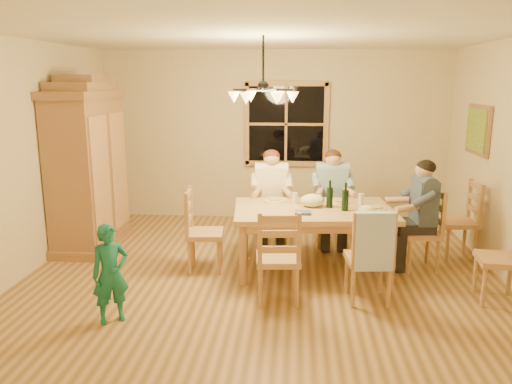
# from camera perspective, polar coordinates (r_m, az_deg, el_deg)

# --- Properties ---
(floor) EXTENTS (5.50, 5.50, 0.00)m
(floor) POSITION_cam_1_polar(r_m,az_deg,el_deg) (5.95, 0.76, -9.39)
(floor) COLOR brown
(floor) RESTS_ON ground
(ceiling) EXTENTS (5.50, 5.00, 0.02)m
(ceiling) POSITION_cam_1_polar(r_m,az_deg,el_deg) (5.53, 0.84, 17.51)
(ceiling) COLOR white
(ceiling) RESTS_ON wall_back
(wall_back) EXTENTS (5.50, 0.02, 2.70)m
(wall_back) POSITION_cam_1_polar(r_m,az_deg,el_deg) (8.06, 2.02, 6.37)
(wall_back) COLOR beige
(wall_back) RESTS_ON floor
(wall_left) EXTENTS (0.02, 5.00, 2.70)m
(wall_left) POSITION_cam_1_polar(r_m,az_deg,el_deg) (6.38, -24.70, 3.56)
(wall_left) COLOR beige
(wall_left) RESTS_ON floor
(window) EXTENTS (1.30, 0.06, 1.30)m
(window) POSITION_cam_1_polar(r_m,az_deg,el_deg) (8.00, 3.46, 7.75)
(window) COLOR black
(window) RESTS_ON wall_back
(painting) EXTENTS (0.06, 0.78, 0.64)m
(painting) POSITION_cam_1_polar(r_m,az_deg,el_deg) (7.12, 24.01, 6.49)
(painting) COLOR #92623F
(painting) RESTS_ON wall_right
(chandelier) EXTENTS (0.77, 0.68, 0.71)m
(chandelier) POSITION_cam_1_polar(r_m,az_deg,el_deg) (5.51, 0.82, 11.05)
(chandelier) COLOR black
(chandelier) RESTS_ON ceiling
(armoire) EXTENTS (0.66, 1.40, 2.30)m
(armoire) POSITION_cam_1_polar(r_m,az_deg,el_deg) (7.09, -18.63, 2.45)
(armoire) COLOR #92623F
(armoire) RESTS_ON floor
(dining_table) EXTENTS (1.94, 1.29, 0.76)m
(dining_table) POSITION_cam_1_polar(r_m,az_deg,el_deg) (5.93, 6.56, -2.79)
(dining_table) COLOR tan
(dining_table) RESTS_ON floor
(chair_far_left) EXTENTS (0.48, 0.46, 0.99)m
(chair_far_left) POSITION_cam_1_polar(r_m,az_deg,el_deg) (6.83, 1.74, -3.75)
(chair_far_left) COLOR tan
(chair_far_left) RESTS_ON floor
(chair_far_right) EXTENTS (0.48, 0.46, 0.99)m
(chair_far_right) POSITION_cam_1_polar(r_m,az_deg,el_deg) (6.91, 8.56, -3.69)
(chair_far_right) COLOR tan
(chair_far_right) RESTS_ON floor
(chair_near_left) EXTENTS (0.48, 0.46, 0.99)m
(chair_near_left) POSITION_cam_1_polar(r_m,az_deg,el_deg) (5.18, 2.52, -9.21)
(chair_near_left) COLOR tan
(chair_near_left) RESTS_ON floor
(chair_near_right) EXTENTS (0.48, 0.46, 0.99)m
(chair_near_right) POSITION_cam_1_polar(r_m,az_deg,el_deg) (5.31, 12.63, -8.96)
(chair_near_right) COLOR tan
(chair_near_right) RESTS_ON floor
(chair_end_left) EXTENTS (0.46, 0.48, 0.99)m
(chair_end_left) POSITION_cam_1_polar(r_m,az_deg,el_deg) (6.02, -5.79, -6.11)
(chair_end_left) COLOR tan
(chair_end_left) RESTS_ON floor
(chair_end_right) EXTENTS (0.46, 0.48, 0.99)m
(chair_end_right) POSITION_cam_1_polar(r_m,az_deg,el_deg) (6.32, 18.13, -5.76)
(chair_end_right) COLOR tan
(chair_end_right) RESTS_ON floor
(adult_woman) EXTENTS (0.42, 0.45, 0.87)m
(adult_woman) POSITION_cam_1_polar(r_m,az_deg,el_deg) (6.70, 1.77, 0.66)
(adult_woman) COLOR beige
(adult_woman) RESTS_ON floor
(adult_plaid_man) EXTENTS (0.42, 0.45, 0.87)m
(adult_plaid_man) POSITION_cam_1_polar(r_m,az_deg,el_deg) (6.78, 8.71, 0.67)
(adult_plaid_man) COLOR teal
(adult_plaid_man) RESTS_ON floor
(adult_slate_man) EXTENTS (0.45, 0.42, 0.87)m
(adult_slate_man) POSITION_cam_1_polar(r_m,az_deg,el_deg) (6.18, 18.47, -1.02)
(adult_slate_man) COLOR #404B66
(adult_slate_man) RESTS_ON floor
(towel) EXTENTS (0.39, 0.13, 0.58)m
(towel) POSITION_cam_1_polar(r_m,az_deg,el_deg) (5.01, 13.34, -5.52)
(towel) COLOR #B2C7F1
(towel) RESTS_ON chair_near_right
(wine_bottle_a) EXTENTS (0.08, 0.08, 0.33)m
(wine_bottle_a) POSITION_cam_1_polar(r_m,az_deg,el_deg) (5.93, 8.43, -0.22)
(wine_bottle_a) COLOR black
(wine_bottle_a) RESTS_ON dining_table
(wine_bottle_b) EXTENTS (0.08, 0.08, 0.33)m
(wine_bottle_b) POSITION_cam_1_polar(r_m,az_deg,el_deg) (5.82, 10.18, -0.53)
(wine_bottle_b) COLOR black
(wine_bottle_b) RESTS_ON dining_table
(plate_woman) EXTENTS (0.26, 0.26, 0.02)m
(plate_woman) POSITION_cam_1_polar(r_m,az_deg,el_deg) (6.21, 2.17, -0.98)
(plate_woman) COLOR white
(plate_woman) RESTS_ON dining_table
(plate_plaid) EXTENTS (0.26, 0.26, 0.02)m
(plate_plaid) POSITION_cam_1_polar(r_m,az_deg,el_deg) (6.22, 9.44, -1.11)
(plate_plaid) COLOR white
(plate_plaid) RESTS_ON dining_table
(plate_slate) EXTENTS (0.26, 0.26, 0.02)m
(plate_slate) POSITION_cam_1_polar(r_m,az_deg,el_deg) (5.99, 13.43, -1.84)
(plate_slate) COLOR white
(plate_slate) RESTS_ON dining_table
(wine_glass_a) EXTENTS (0.06, 0.06, 0.14)m
(wine_glass_a) POSITION_cam_1_polar(r_m,az_deg,el_deg) (6.07, 4.48, -0.73)
(wine_glass_a) COLOR silver
(wine_glass_a) RESTS_ON dining_table
(wine_glass_b) EXTENTS (0.06, 0.06, 0.14)m
(wine_glass_b) POSITION_cam_1_polar(r_m,az_deg,el_deg) (6.14, 11.90, -0.82)
(wine_glass_b) COLOR silver
(wine_glass_b) RESTS_ON dining_table
(cap) EXTENTS (0.20, 0.20, 0.11)m
(cap) POSITION_cam_1_polar(r_m,az_deg,el_deg) (5.71, 12.58, -2.02)
(cap) COLOR #D0C98A
(cap) RESTS_ON dining_table
(napkin) EXTENTS (0.19, 0.16, 0.03)m
(napkin) POSITION_cam_1_polar(r_m,az_deg,el_deg) (5.64, 5.38, -2.36)
(napkin) COLOR #495586
(napkin) RESTS_ON dining_table
(cloth_bundle) EXTENTS (0.28, 0.22, 0.15)m
(cloth_bundle) POSITION_cam_1_polar(r_m,az_deg,el_deg) (5.96, 6.48, -0.96)
(cloth_bundle) COLOR beige
(cloth_bundle) RESTS_ON dining_table
(child) EXTENTS (0.41, 0.38, 0.95)m
(child) POSITION_cam_1_polar(r_m,az_deg,el_deg) (4.89, -16.30, -8.96)
(child) COLOR #176B60
(child) RESTS_ON floor
(chair_spare_front) EXTENTS (0.46, 0.48, 0.99)m
(chair_spare_front) POSITION_cam_1_polar(r_m,az_deg,el_deg) (5.73, 25.92, -8.36)
(chair_spare_front) COLOR tan
(chair_spare_front) RESTS_ON floor
(chair_spare_back) EXTENTS (0.44, 0.46, 0.99)m
(chair_spare_back) POSITION_cam_1_polar(r_m,az_deg,el_deg) (6.94, 21.97, -4.44)
(chair_spare_back) COLOR tan
(chair_spare_back) RESTS_ON floor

